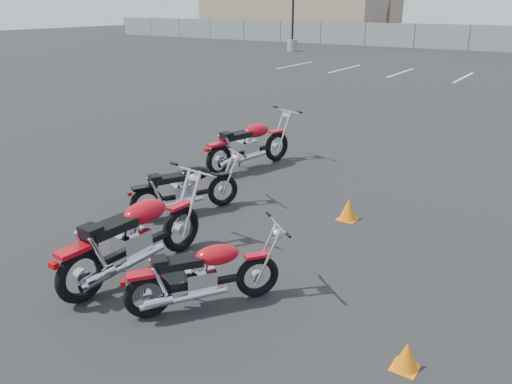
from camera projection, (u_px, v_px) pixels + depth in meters
The scene contains 11 objects.
ground at pixel (222, 244), 7.20m from camera, with size 120.00×120.00×0.00m, color black.
motorcycle_front_red at pixel (249, 145), 10.31m from camera, with size 1.08×2.27×1.12m.
motorcycle_second_black at pixel (185, 188), 8.10m from camera, with size 1.26×1.85×0.95m.
motorcycle_third_red at pixel (135, 237), 6.21m from camera, with size 0.90×2.33×1.14m.
motorcycle_rear_red at pixel (204, 275), 5.56m from camera, with size 1.41×1.68×0.91m.
training_cone_near at pixel (348, 209), 7.94m from camera, with size 0.29×0.29×0.35m.
training_cone_far at pixel (406, 356), 4.69m from camera, with size 0.25×0.25×0.29m.
training_cone_extra at pixel (132, 236), 7.11m from camera, with size 0.24×0.24×0.29m.
light_pole_west at pixel (293, 4), 34.82m from camera, with size 0.80×0.70×11.73m.
tan_building_west at pixel (299, 15), 50.52m from camera, with size 18.40×10.40×4.30m.
parking_line_stripes at pixel (431, 75), 24.07m from camera, with size 15.12×4.00×0.01m.
Camera 1 is at (3.99, -5.11, 3.25)m, focal length 35.00 mm.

